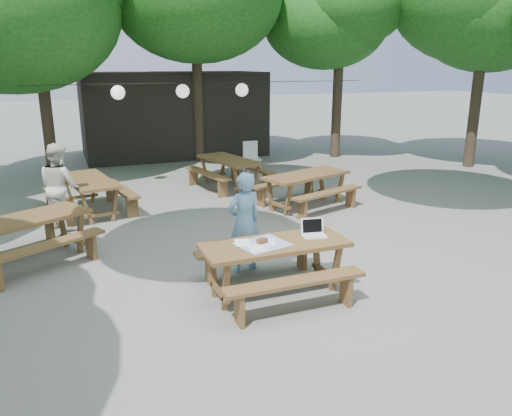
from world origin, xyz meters
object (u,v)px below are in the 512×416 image
at_px(picnic_table_nw, 25,240).
at_px(woman, 244,222).
at_px(plastic_chair, 252,164).
at_px(second_person, 60,186).
at_px(main_picnic_table, 275,267).

distance_m(picnic_table_nw, woman, 3.52).
relative_size(picnic_table_nw, plastic_chair, 2.70).
distance_m(picnic_table_nw, plastic_chair, 7.74).
xyz_separation_m(picnic_table_nw, second_person, (0.58, 1.71, 0.44)).
xyz_separation_m(main_picnic_table, woman, (-0.10, 0.93, 0.39)).
relative_size(second_person, plastic_chair, 1.84).
bearing_deg(main_picnic_table, picnic_table_nw, 142.73).
xyz_separation_m(picnic_table_nw, plastic_chair, (5.83, 5.09, -0.13)).
relative_size(main_picnic_table, picnic_table_nw, 0.82).
bearing_deg(second_person, woman, -171.84).
bearing_deg(woman, main_picnic_table, 84.46).
height_order(woman, second_person, second_person).
height_order(woman, plastic_chair, woman).
xyz_separation_m(main_picnic_table, picnic_table_nw, (-3.25, 2.47, 0.00)).
bearing_deg(picnic_table_nw, second_person, 42.12).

